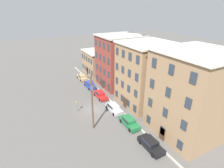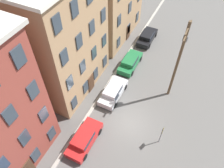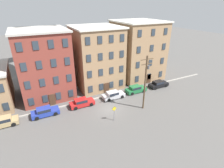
{
  "view_description": "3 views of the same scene",
  "coord_description": "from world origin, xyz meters",
  "px_view_note": "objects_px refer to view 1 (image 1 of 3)",
  "views": [
    {
      "loc": [
        28.59,
        -10.96,
        18.95
      ],
      "look_at": [
        1.26,
        3.48,
        5.36
      ],
      "focal_mm": 28.0,
      "sensor_mm": 36.0,
      "label": 1
    },
    {
      "loc": [
        -11.55,
        -3.39,
        19.85
      ],
      "look_at": [
        1.02,
        2.68,
        3.84
      ],
      "focal_mm": 35.0,
      "sensor_mm": 36.0,
      "label": 2
    },
    {
      "loc": [
        -11.34,
        -23.55,
        16.93
      ],
      "look_at": [
        1.94,
        2.75,
        3.36
      ],
      "focal_mm": 28.0,
      "sensor_mm": 36.0,
      "label": 3
    }
  ],
  "objects_px": {
    "car_tan": "(82,77)",
    "car_black": "(151,144)",
    "car_silver": "(114,108)",
    "car_green": "(129,122)",
    "utility_pole": "(92,100)",
    "caution_sign": "(77,104)",
    "car_red": "(100,95)",
    "car_blue": "(90,85)"
  },
  "relations": [
    {
      "from": "car_green",
      "to": "utility_pole",
      "type": "distance_m",
      "value": 7.74
    },
    {
      "from": "car_red",
      "to": "utility_pole",
      "type": "bearing_deg",
      "value": -30.48
    },
    {
      "from": "car_green",
      "to": "utility_pole",
      "type": "bearing_deg",
      "value": -111.06
    },
    {
      "from": "car_silver",
      "to": "car_green",
      "type": "bearing_deg",
      "value": 1.6
    },
    {
      "from": "car_green",
      "to": "car_blue",
      "type": "bearing_deg",
      "value": -179.23
    },
    {
      "from": "car_tan",
      "to": "car_red",
      "type": "bearing_deg",
      "value": 0.55
    },
    {
      "from": "car_tan",
      "to": "car_black",
      "type": "distance_m",
      "value": 30.13
    },
    {
      "from": "car_black",
      "to": "caution_sign",
      "type": "relative_size",
      "value": 1.68
    },
    {
      "from": "car_red",
      "to": "car_black",
      "type": "xyz_separation_m",
      "value": [
        17.73,
        0.01,
        0.0
      ]
    },
    {
      "from": "car_tan",
      "to": "car_red",
      "type": "distance_m",
      "value": 12.4
    },
    {
      "from": "car_silver",
      "to": "car_red",
      "type": "bearing_deg",
      "value": -179.94
    },
    {
      "from": "car_silver",
      "to": "car_green",
      "type": "xyz_separation_m",
      "value": [
        5.34,
        0.15,
        0.0
      ]
    },
    {
      "from": "car_green",
      "to": "utility_pole",
      "type": "relative_size",
      "value": 0.46
    },
    {
      "from": "car_red",
      "to": "caution_sign",
      "type": "height_order",
      "value": "caution_sign"
    },
    {
      "from": "car_blue",
      "to": "car_silver",
      "type": "height_order",
      "value": "same"
    },
    {
      "from": "car_blue",
      "to": "car_silver",
      "type": "distance_m",
      "value": 12.78
    },
    {
      "from": "car_red",
      "to": "utility_pole",
      "type": "xyz_separation_m",
      "value": [
        9.55,
        -5.62,
        4.65
      ]
    },
    {
      "from": "car_tan",
      "to": "car_black",
      "type": "xyz_separation_m",
      "value": [
        30.13,
        0.13,
        0.0
      ]
    },
    {
      "from": "car_red",
      "to": "caution_sign",
      "type": "xyz_separation_m",
      "value": [
        3.25,
        -6.51,
        0.97
      ]
    },
    {
      "from": "car_silver",
      "to": "caution_sign",
      "type": "height_order",
      "value": "caution_sign"
    },
    {
      "from": "car_silver",
      "to": "caution_sign",
      "type": "relative_size",
      "value": 1.68
    },
    {
      "from": "car_tan",
      "to": "utility_pole",
      "type": "height_order",
      "value": "utility_pole"
    },
    {
      "from": "caution_sign",
      "to": "car_green",
      "type": "bearing_deg",
      "value": 38.03
    },
    {
      "from": "car_tan",
      "to": "car_blue",
      "type": "distance_m",
      "value": 6.05
    },
    {
      "from": "car_silver",
      "to": "car_blue",
      "type": "bearing_deg",
      "value": -179.58
    },
    {
      "from": "car_tan",
      "to": "car_silver",
      "type": "relative_size",
      "value": 1.0
    },
    {
      "from": "car_black",
      "to": "caution_sign",
      "type": "distance_m",
      "value": 15.91
    },
    {
      "from": "car_blue",
      "to": "car_silver",
      "type": "xyz_separation_m",
      "value": [
        12.78,
        0.09,
        0.0
      ]
    },
    {
      "from": "utility_pole",
      "to": "car_red",
      "type": "bearing_deg",
      "value": 149.52
    },
    {
      "from": "car_silver",
      "to": "car_green",
      "type": "distance_m",
      "value": 5.34
    },
    {
      "from": "car_green",
      "to": "caution_sign",
      "type": "relative_size",
      "value": 1.68
    },
    {
      "from": "car_blue",
      "to": "utility_pole",
      "type": "relative_size",
      "value": 0.46
    },
    {
      "from": "car_green",
      "to": "caution_sign",
      "type": "height_order",
      "value": "caution_sign"
    },
    {
      "from": "car_blue",
      "to": "car_green",
      "type": "height_order",
      "value": "same"
    },
    {
      "from": "car_red",
      "to": "car_silver",
      "type": "bearing_deg",
      "value": 0.06
    },
    {
      "from": "car_red",
      "to": "car_black",
      "type": "distance_m",
      "value": 17.73
    },
    {
      "from": "car_red",
      "to": "car_green",
      "type": "xyz_separation_m",
      "value": [
        11.78,
        0.16,
        0.0
      ]
    },
    {
      "from": "car_green",
      "to": "utility_pole",
      "type": "height_order",
      "value": "utility_pole"
    },
    {
      "from": "car_tan",
      "to": "car_green",
      "type": "height_order",
      "value": "same"
    },
    {
      "from": "caution_sign",
      "to": "utility_pole",
      "type": "height_order",
      "value": "utility_pole"
    },
    {
      "from": "car_blue",
      "to": "car_silver",
      "type": "bearing_deg",
      "value": 0.42
    },
    {
      "from": "car_tan",
      "to": "car_black",
      "type": "height_order",
      "value": "same"
    }
  ]
}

